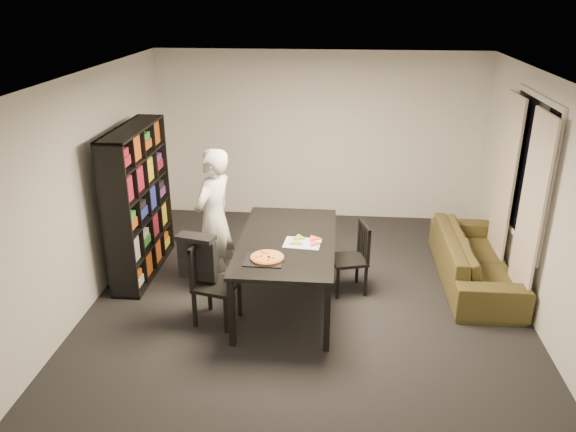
# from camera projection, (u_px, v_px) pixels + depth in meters

# --- Properties ---
(room) EXTENTS (5.01, 5.51, 2.61)m
(room) POSITION_uv_depth(u_px,v_px,m) (309.00, 198.00, 6.13)
(room) COLOR black
(room) RESTS_ON ground
(window_pane) EXTENTS (0.02, 1.40, 1.60)m
(window_pane) POSITION_uv_depth(u_px,v_px,m) (529.00, 170.00, 6.40)
(window_pane) COLOR black
(window_pane) RESTS_ON room
(window_frame) EXTENTS (0.03, 1.52, 1.72)m
(window_frame) POSITION_uv_depth(u_px,v_px,m) (528.00, 170.00, 6.40)
(window_frame) COLOR white
(window_frame) RESTS_ON room
(curtain_left) EXTENTS (0.03, 0.70, 2.25)m
(curtain_left) POSITION_uv_depth(u_px,v_px,m) (530.00, 216.00, 6.06)
(curtain_left) COLOR beige
(curtain_left) RESTS_ON room
(curtain_right) EXTENTS (0.03, 0.70, 2.25)m
(curtain_right) POSITION_uv_depth(u_px,v_px,m) (505.00, 184.00, 7.02)
(curtain_right) COLOR beige
(curtain_right) RESTS_ON room
(bookshelf) EXTENTS (0.35, 1.50, 1.90)m
(bookshelf) POSITION_uv_depth(u_px,v_px,m) (139.00, 202.00, 7.00)
(bookshelf) COLOR black
(bookshelf) RESTS_ON room
(dining_table) EXTENTS (1.07, 1.93, 0.80)m
(dining_table) POSITION_uv_depth(u_px,v_px,m) (287.00, 245.00, 6.34)
(dining_table) COLOR black
(dining_table) RESTS_ON room
(chair_left) EXTENTS (0.52, 0.52, 0.93)m
(chair_left) POSITION_uv_depth(u_px,v_px,m) (209.00, 277.00, 6.07)
(chair_left) COLOR black
(chair_left) RESTS_ON room
(chair_right) EXTENTS (0.50, 0.50, 0.86)m
(chair_right) POSITION_uv_depth(u_px,v_px,m) (355.00, 253.00, 6.70)
(chair_right) COLOR black
(chair_right) RESTS_ON room
(draped_jacket) EXTENTS (0.44, 0.27, 0.51)m
(draped_jacket) POSITION_uv_depth(u_px,v_px,m) (197.00, 256.00, 6.02)
(draped_jacket) COLOR black
(draped_jacket) RESTS_ON chair_left
(person) EXTENTS (0.62, 0.74, 1.74)m
(person) POSITION_uv_depth(u_px,v_px,m) (214.00, 219.00, 6.70)
(person) COLOR silver
(person) RESTS_ON room
(baking_tray) EXTENTS (0.40, 0.32, 0.01)m
(baking_tray) POSITION_uv_depth(u_px,v_px,m) (264.00, 260.00, 5.82)
(baking_tray) COLOR black
(baking_tray) RESTS_ON dining_table
(pepperoni_pizza) EXTENTS (0.35, 0.35, 0.03)m
(pepperoni_pizza) POSITION_uv_depth(u_px,v_px,m) (267.00, 257.00, 5.83)
(pepperoni_pizza) COLOR #AD5D32
(pepperoni_pizza) RESTS_ON dining_table
(kitchen_towel) EXTENTS (0.43, 0.34, 0.01)m
(kitchen_towel) POSITION_uv_depth(u_px,v_px,m) (302.00, 243.00, 6.21)
(kitchen_towel) COLOR white
(kitchen_towel) RESTS_ON dining_table
(pizza_slices) EXTENTS (0.41, 0.36, 0.01)m
(pizza_slices) POSITION_uv_depth(u_px,v_px,m) (306.00, 240.00, 6.26)
(pizza_slices) COLOR gold
(pizza_slices) RESTS_ON dining_table
(sofa) EXTENTS (0.81, 2.08, 0.61)m
(sofa) POSITION_uv_depth(u_px,v_px,m) (475.00, 259.00, 6.98)
(sofa) COLOR #382916
(sofa) RESTS_ON room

